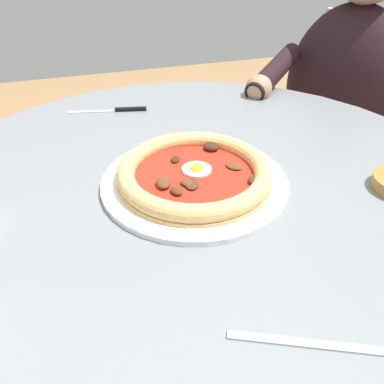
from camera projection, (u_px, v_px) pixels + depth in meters
The scene contains 6 objects.
dining_table at pixel (198, 247), 0.76m from camera, with size 1.06×1.06×0.74m.
pizza_on_plate at pixel (195, 175), 0.66m from camera, with size 0.32×0.32×0.04m.
steak_knife at pixel (119, 110), 0.93m from camera, with size 0.19×0.05×0.01m.
fork_utensil at pixel (312, 344), 0.41m from camera, with size 0.17×0.09×0.00m.
diner_person at pixel (329, 146), 1.29m from camera, with size 0.58×0.44×1.12m.
cafe_chair_diner at pixel (347, 123), 1.36m from camera, with size 0.56×0.56×0.87m.
Camera 1 is at (0.18, 0.53, 1.11)m, focal length 35.79 mm.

